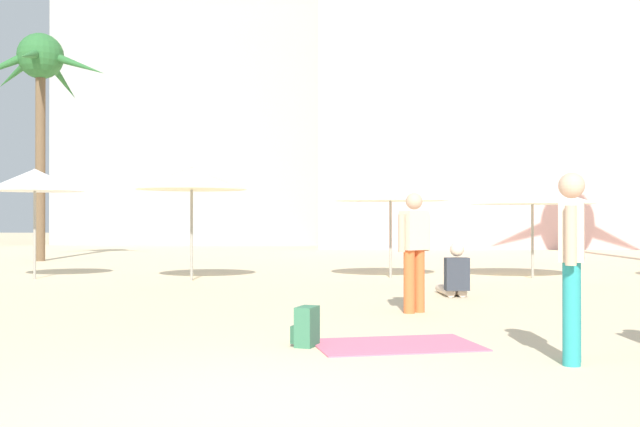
% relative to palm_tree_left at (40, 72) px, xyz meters
% --- Properties ---
extents(ground, '(120.00, 120.00, 0.00)m').
position_rel_palm_tree_left_xyz_m(ground, '(9.40, -17.39, -5.92)').
color(ground, beige).
extents(hotel_pink, '(19.16, 9.42, 16.07)m').
position_rel_palm_tree_left_xyz_m(hotel_pink, '(17.80, 13.75, 2.11)').
color(hotel_pink, beige).
rests_on(hotel_pink, ground).
extents(palm_tree_left, '(4.28, 4.43, 7.14)m').
position_rel_palm_tree_left_xyz_m(palm_tree_left, '(0.00, 0.00, 0.00)').
color(palm_tree_left, brown).
rests_on(palm_tree_left, ground).
extents(cafe_umbrella_2, '(2.38, 2.38, 2.44)m').
position_rel_palm_tree_left_xyz_m(cafe_umbrella_2, '(6.41, -6.85, -3.72)').
color(cafe_umbrella_2, gray).
rests_on(cafe_umbrella_2, ground).
extents(cafe_umbrella_3, '(2.62, 2.62, 2.28)m').
position_rel_palm_tree_left_xyz_m(cafe_umbrella_3, '(10.73, -5.93, -3.92)').
color(cafe_umbrella_3, gray).
rests_on(cafe_umbrella_3, ground).
extents(cafe_umbrella_4, '(2.10, 2.10, 2.44)m').
position_rel_palm_tree_left_xyz_m(cafe_umbrella_4, '(2.84, -6.64, -3.73)').
color(cafe_umbrella_4, gray).
rests_on(cafe_umbrella_4, ground).
extents(cafe_umbrella_5, '(2.78, 2.78, 2.12)m').
position_rel_palm_tree_left_xyz_m(cafe_umbrella_5, '(13.90, -5.86, -4.03)').
color(cafe_umbrella_5, gray).
rests_on(cafe_umbrella_5, ground).
extents(beach_towel, '(1.93, 1.48, 0.01)m').
position_rel_palm_tree_left_xyz_m(beach_towel, '(10.44, -14.79, -5.92)').
color(beach_towel, '#EF6684').
rests_on(beach_towel, ground).
extents(backpack, '(0.30, 0.34, 0.42)m').
position_rel_palm_tree_left_xyz_m(backpack, '(9.49, -14.89, -5.72)').
color(backpack, '#377251').
rests_on(backpack, ground).
extents(person_far_left, '(0.51, 0.47, 1.71)m').
position_rel_palm_tree_left_xyz_m(person_far_left, '(10.82, -12.05, -4.98)').
color(person_far_left, orange).
rests_on(person_far_left, ground).
extents(person_near_left, '(0.33, 0.60, 1.78)m').
position_rel_palm_tree_left_xyz_m(person_near_left, '(12.02, -15.68, -4.95)').
color(person_near_left, teal).
rests_on(person_near_left, ground).
extents(person_mid_left, '(0.49, 1.04, 0.94)m').
position_rel_palm_tree_left_xyz_m(person_mid_left, '(11.67, -9.79, -5.61)').
color(person_mid_left, beige).
rests_on(person_mid_left, ground).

